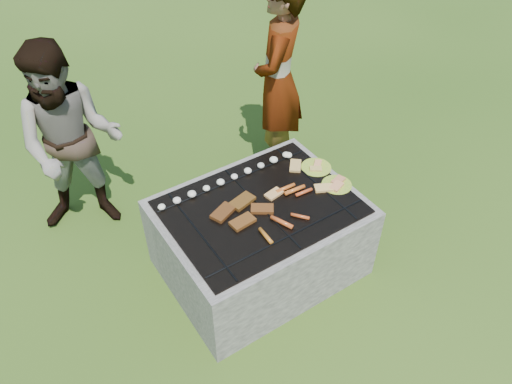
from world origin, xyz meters
TOP-DOWN VIEW (x-y plane):
  - lawn at (0.00, 0.00)m, footprint 60.00×60.00m
  - fire_pit at (0.00, 0.00)m, footprint 1.30×1.00m
  - mushrooms at (0.01, 0.33)m, footprint 1.06×0.07m
  - pork_slabs at (-0.13, 0.02)m, footprint 0.41×0.28m
  - sausages at (0.14, -0.11)m, footprint 0.52×0.38m
  - bread_on_grate at (0.36, 0.05)m, footprint 0.46×0.44m
  - plate_far at (0.56, 0.12)m, footprint 0.28×0.28m
  - plate_near at (0.56, -0.11)m, footprint 0.22×0.22m
  - cook at (0.80, 0.94)m, footprint 0.72×0.72m
  - bystander at (-0.84, 1.14)m, footprint 0.91×0.84m

SIDE VIEW (x-z plane):
  - lawn at x=0.00m, z-range 0.00..0.00m
  - fire_pit at x=0.00m, z-range -0.03..0.59m
  - plate_far at x=0.56m, z-range 0.59..0.62m
  - plate_near at x=0.56m, z-range 0.60..0.63m
  - bread_on_grate at x=0.36m, z-range 0.61..0.63m
  - pork_slabs at x=-0.13m, z-range 0.61..0.64m
  - sausages at x=0.14m, z-range 0.61..0.64m
  - mushrooms at x=0.01m, z-range 0.61..0.65m
  - bystander at x=-0.84m, z-range 0.00..1.52m
  - cook at x=0.80m, z-range 0.00..1.68m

